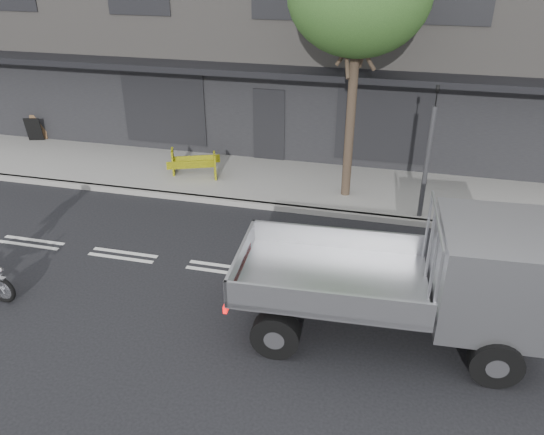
{
  "coord_description": "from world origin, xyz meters",
  "views": [
    {
      "loc": [
        3.37,
        -9.25,
        6.44
      ],
      "look_at": [
        1.0,
        0.5,
        1.15
      ],
      "focal_mm": 35.0,
      "sensor_mm": 36.0,
      "label": 1
    }
  ],
  "objects_px": {
    "traffic_light_pole": "(427,161)",
    "construction_barrier": "(191,166)",
    "flatbed_ute": "(462,275)",
    "sandwich_board": "(34,129)"
  },
  "relations": [
    {
      "from": "traffic_light_pole",
      "to": "sandwich_board",
      "type": "distance_m",
      "value": 13.37
    },
    {
      "from": "traffic_light_pole",
      "to": "sandwich_board",
      "type": "relative_size",
      "value": 4.17
    },
    {
      "from": "traffic_light_pole",
      "to": "construction_barrier",
      "type": "distance_m",
      "value": 6.7
    },
    {
      "from": "flatbed_ute",
      "to": "construction_barrier",
      "type": "distance_m",
      "value": 8.99
    },
    {
      "from": "traffic_light_pole",
      "to": "flatbed_ute",
      "type": "height_order",
      "value": "traffic_light_pole"
    },
    {
      "from": "traffic_light_pole",
      "to": "construction_barrier",
      "type": "xyz_separation_m",
      "value": [
        -6.55,
        0.88,
        -1.1
      ]
    },
    {
      "from": "flatbed_ute",
      "to": "sandwich_board",
      "type": "relative_size",
      "value": 6.47
    },
    {
      "from": "construction_barrier",
      "to": "flatbed_ute",
      "type": "bearing_deg",
      "value": -37.61
    },
    {
      "from": "construction_barrier",
      "to": "sandwich_board",
      "type": "distance_m",
      "value": 6.75
    },
    {
      "from": "sandwich_board",
      "to": "construction_barrier",
      "type": "bearing_deg",
      "value": -30.36
    }
  ]
}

